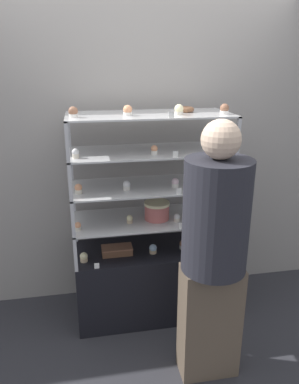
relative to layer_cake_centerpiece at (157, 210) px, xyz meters
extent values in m
plane|color=#2D2D33|center=(-0.05, 0.03, -0.93)|extent=(20.00, 20.00, 0.00)
cube|color=gray|center=(-0.05, 0.43, 0.37)|extent=(8.00, 0.05, 2.60)
cube|color=black|center=(-0.05, 0.03, -0.63)|extent=(1.18, 0.51, 0.59)
cube|color=#B7B7BC|center=(-0.63, 0.27, -0.20)|extent=(0.02, 0.02, 0.27)
cube|color=#B7B7BC|center=(0.52, 0.27, -0.20)|extent=(0.02, 0.02, 0.27)
cube|color=#B7B7BC|center=(-0.63, -0.21, -0.20)|extent=(0.02, 0.02, 0.27)
cube|color=#B7B7BC|center=(0.52, -0.21, -0.20)|extent=(0.02, 0.02, 0.27)
cube|color=silver|center=(-0.05, 0.03, -0.08)|extent=(1.18, 0.51, 0.01)
cube|color=#B7B7BC|center=(-0.63, 0.27, 0.06)|extent=(0.02, 0.02, 0.27)
cube|color=#B7B7BC|center=(0.52, 0.27, 0.06)|extent=(0.02, 0.02, 0.27)
cube|color=#B7B7BC|center=(-0.63, -0.21, 0.06)|extent=(0.02, 0.02, 0.27)
cube|color=#B7B7BC|center=(0.52, -0.21, 0.06)|extent=(0.02, 0.02, 0.27)
cube|color=silver|center=(-0.05, 0.03, 0.19)|extent=(1.18, 0.51, 0.01)
cube|color=#B7B7BC|center=(-0.63, 0.27, 0.33)|extent=(0.02, 0.02, 0.27)
cube|color=#B7B7BC|center=(0.52, 0.27, 0.33)|extent=(0.02, 0.02, 0.27)
cube|color=#B7B7BC|center=(-0.63, -0.21, 0.33)|extent=(0.02, 0.02, 0.27)
cube|color=#B7B7BC|center=(0.52, -0.21, 0.33)|extent=(0.02, 0.02, 0.27)
cube|color=silver|center=(-0.05, 0.03, 0.46)|extent=(1.18, 0.51, 0.01)
cube|color=#B7B7BC|center=(-0.63, 0.27, 0.60)|extent=(0.02, 0.02, 0.27)
cube|color=#B7B7BC|center=(0.52, 0.27, 0.60)|extent=(0.02, 0.02, 0.27)
cube|color=#B7B7BC|center=(-0.63, -0.21, 0.60)|extent=(0.02, 0.02, 0.27)
cube|color=#B7B7BC|center=(0.52, -0.21, 0.60)|extent=(0.02, 0.02, 0.27)
cube|color=silver|center=(-0.05, 0.03, 0.73)|extent=(1.18, 0.51, 0.01)
cylinder|color=#C66660|center=(0.00, 0.00, -0.01)|extent=(0.19, 0.19, 0.12)
cylinder|color=#F4EAB2|center=(0.00, 0.00, 0.06)|extent=(0.20, 0.20, 0.02)
cube|color=brown|center=(-0.32, -0.01, -0.31)|extent=(0.23, 0.12, 0.05)
cube|color=#8C5B42|center=(-0.32, -0.01, -0.28)|extent=(0.24, 0.13, 0.01)
cylinder|color=#CCB28C|center=(-0.57, -0.08, -0.32)|extent=(0.06, 0.06, 0.03)
sphere|color=#F4EAB2|center=(-0.57, -0.08, -0.29)|extent=(0.06, 0.06, 0.06)
cylinder|color=#CCB28C|center=(-0.04, -0.05, -0.32)|extent=(0.06, 0.06, 0.03)
sphere|color=silver|center=(-0.04, -0.05, -0.29)|extent=(0.06, 0.06, 0.06)
cylinder|color=white|center=(0.21, -0.02, -0.32)|extent=(0.06, 0.06, 0.03)
sphere|color=#8C5B42|center=(0.21, -0.02, -0.29)|extent=(0.06, 0.06, 0.06)
cylinder|color=beige|center=(0.48, -0.02, -0.32)|extent=(0.06, 0.06, 0.03)
sphere|color=silver|center=(0.48, -0.02, -0.29)|extent=(0.06, 0.06, 0.06)
cube|color=white|center=(-0.48, -0.21, -0.32)|extent=(0.04, 0.00, 0.04)
cylinder|color=beige|center=(-0.60, -0.10, -0.06)|extent=(0.04, 0.04, 0.03)
sphere|color=#E5996B|center=(-0.60, -0.10, -0.03)|extent=(0.05, 0.05, 0.05)
cylinder|color=#CCB28C|center=(-0.22, -0.04, -0.06)|extent=(0.04, 0.04, 0.03)
sphere|color=#F4EAB2|center=(-0.22, -0.04, -0.03)|extent=(0.05, 0.05, 0.05)
cylinder|color=beige|center=(0.14, -0.08, -0.06)|extent=(0.04, 0.04, 0.03)
sphere|color=white|center=(0.14, -0.08, -0.03)|extent=(0.05, 0.05, 0.05)
cylinder|color=white|center=(0.47, -0.05, -0.06)|extent=(0.04, 0.04, 0.03)
sphere|color=#F4EAB2|center=(0.47, -0.05, -0.03)|extent=(0.05, 0.05, 0.05)
cube|color=white|center=(0.14, -0.21, -0.05)|extent=(0.04, 0.00, 0.04)
cylinder|color=beige|center=(-0.58, -0.06, 0.21)|extent=(0.05, 0.05, 0.03)
sphere|color=#E5996B|center=(-0.58, -0.06, 0.24)|extent=(0.05, 0.05, 0.05)
cylinder|color=white|center=(-0.24, -0.05, 0.21)|extent=(0.05, 0.05, 0.03)
sphere|color=white|center=(-0.24, -0.05, 0.24)|extent=(0.05, 0.05, 0.05)
cylinder|color=white|center=(0.13, -0.05, 0.21)|extent=(0.05, 0.05, 0.03)
sphere|color=silver|center=(0.13, -0.05, 0.24)|extent=(0.05, 0.05, 0.05)
cylinder|color=#CCB28C|center=(0.48, -0.06, 0.21)|extent=(0.05, 0.05, 0.03)
sphere|color=white|center=(0.48, -0.06, 0.24)|extent=(0.05, 0.05, 0.05)
cube|color=white|center=(0.12, -0.21, 0.22)|extent=(0.04, 0.00, 0.04)
cylinder|color=beige|center=(-0.58, -0.10, 0.48)|extent=(0.05, 0.05, 0.03)
sphere|color=white|center=(-0.58, -0.10, 0.51)|extent=(0.05, 0.05, 0.05)
cylinder|color=white|center=(-0.04, -0.10, 0.48)|extent=(0.05, 0.05, 0.03)
sphere|color=#E5996B|center=(-0.04, -0.10, 0.51)|extent=(0.05, 0.05, 0.05)
cylinder|color=#CCB28C|center=(0.48, -0.05, 0.48)|extent=(0.05, 0.05, 0.03)
sphere|color=silver|center=(0.48, -0.05, 0.51)|extent=(0.05, 0.05, 0.05)
cube|color=white|center=(0.08, -0.21, 0.49)|extent=(0.04, 0.00, 0.04)
cylinder|color=white|center=(-0.58, -0.07, 0.75)|extent=(0.06, 0.06, 0.02)
sphere|color=#8C5B42|center=(-0.58, -0.07, 0.77)|extent=(0.06, 0.06, 0.06)
cylinder|color=white|center=(-0.22, -0.04, 0.75)|extent=(0.06, 0.06, 0.02)
sphere|color=#E5996B|center=(-0.22, -0.04, 0.77)|extent=(0.06, 0.06, 0.06)
cylinder|color=beige|center=(0.14, -0.06, 0.75)|extent=(0.06, 0.06, 0.02)
sphere|color=#F4EAB2|center=(0.14, -0.06, 0.77)|extent=(0.06, 0.06, 0.06)
cylinder|color=white|center=(0.46, -0.08, 0.75)|extent=(0.06, 0.06, 0.02)
sphere|color=#8C5B42|center=(0.46, -0.08, 0.77)|extent=(0.06, 0.06, 0.06)
cube|color=white|center=(0.05, -0.21, 0.76)|extent=(0.04, 0.00, 0.04)
torus|color=brown|center=(0.22, 0.07, 0.75)|extent=(0.12, 0.12, 0.04)
cube|color=brown|center=(0.22, -0.68, -0.53)|extent=(0.38, 0.21, 0.80)
cylinder|color=#26262D|center=(0.22, -0.68, 0.22)|extent=(0.40, 0.40, 0.70)
sphere|color=beige|center=(0.22, -0.68, 0.68)|extent=(0.23, 0.23, 0.23)
camera|label=1|loc=(-0.54, -2.62, 1.09)|focal=35.00mm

